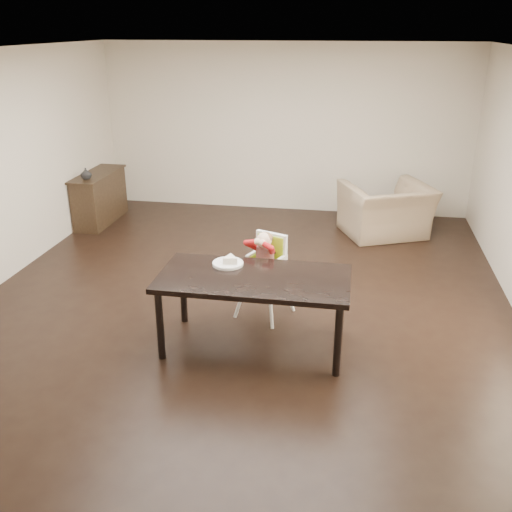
# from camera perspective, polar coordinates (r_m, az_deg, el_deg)

# --- Properties ---
(ground) EXTENTS (7.00, 7.00, 0.00)m
(ground) POSITION_cam_1_polar(r_m,az_deg,el_deg) (6.62, -1.17, -4.21)
(ground) COLOR black
(ground) RESTS_ON ground
(room_walls) EXTENTS (6.02, 7.02, 2.71)m
(room_walls) POSITION_cam_1_polar(r_m,az_deg,el_deg) (6.02, -1.31, 11.80)
(room_walls) COLOR beige
(room_walls) RESTS_ON ground
(dining_table) EXTENTS (1.80, 0.90, 0.75)m
(dining_table) POSITION_cam_1_polar(r_m,az_deg,el_deg) (5.38, -0.21, -2.81)
(dining_table) COLOR black
(dining_table) RESTS_ON ground
(high_chair) EXTENTS (0.51, 0.51, 0.95)m
(high_chair) POSITION_cam_1_polar(r_m,az_deg,el_deg) (6.00, 1.00, -0.06)
(high_chair) COLOR white
(high_chair) RESTS_ON ground
(plate) EXTENTS (0.38, 0.38, 0.09)m
(plate) POSITION_cam_1_polar(r_m,az_deg,el_deg) (5.59, -2.74, -0.60)
(plate) COLOR white
(plate) RESTS_ON dining_table
(armchair) EXTENTS (1.40, 1.19, 1.04)m
(armchair) POSITION_cam_1_polar(r_m,az_deg,el_deg) (8.62, 12.92, 5.31)
(armchair) COLOR #957D5E
(armchair) RESTS_ON ground
(sideboard) EXTENTS (0.44, 1.26, 0.79)m
(sideboard) POSITION_cam_1_polar(r_m,az_deg,el_deg) (9.38, -15.36, 5.66)
(sideboard) COLOR black
(sideboard) RESTS_ON ground
(vase) EXTENTS (0.21, 0.21, 0.16)m
(vase) POSITION_cam_1_polar(r_m,az_deg,el_deg) (8.94, -16.64, 7.88)
(vase) COLOR #99999E
(vase) RESTS_ON sideboard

